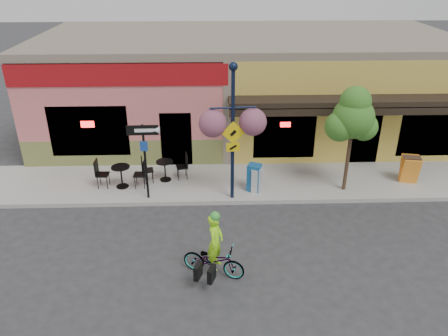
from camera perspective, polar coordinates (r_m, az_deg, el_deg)
The scene contains 14 objects.
ground at distance 14.55m, azimuth 4.99°, elevation -5.76°, with size 90.00×90.00×0.00m, color #2D2D30.
sidewalk at distance 16.23m, azimuth 4.22°, elevation -1.79°, with size 24.00×3.00×0.15m, color #9E9B93.
curb at distance 14.97m, azimuth 4.77°, elevation -4.40°, with size 24.00×0.12×0.15m, color #A8A59E.
building at distance 20.54m, azimuth 2.90°, elevation 10.88°, with size 18.20×8.20×4.50m, color #C96364, non-canonical shape.
bicycle at distance 11.71m, azimuth -1.36°, elevation -11.97°, with size 0.59×1.69×0.89m, color maroon.
cyclist_rider at distance 11.50m, azimuth -1.13°, elevation -10.62°, with size 0.57×0.38×1.58m, color #A0FD1A.
lamp_post at distance 14.02m, azimuth 1.14°, elevation 4.42°, with size 1.48×0.59×4.65m, color #0F1931, non-canonical shape.
one_way_sign at distance 14.64m, azimuth -10.22°, elevation 0.72°, with size 1.02×0.22×2.66m, color black, non-canonical shape.
cafe_set_left at distance 15.87m, azimuth -13.29°, elevation -0.73°, with size 1.75×0.87×1.05m, color black, non-canonical shape.
cafe_set_right at distance 16.07m, azimuth -7.73°, elevation 0.03°, with size 1.66×0.83×1.00m, color black, non-canonical shape.
newspaper_box_blue at distance 15.29m, azimuth 3.97°, elevation -1.25°, with size 0.44×0.39×0.99m, color #17558F, non-canonical shape.
newspaper_box_grey at distance 15.26m, azimuth 4.32°, elevation -1.54°, with size 0.41×0.37×0.88m, color #ACACAC, non-canonical shape.
street_tree at distance 15.32m, azimuth 16.17°, elevation 3.56°, with size 1.48×1.48×3.78m, color #3D7A26, non-canonical shape.
sandwich_board at distance 17.00m, azimuth 23.21°, elevation -0.45°, with size 0.61×0.44×1.01m, color orange, non-canonical shape.
Camera 1 is at (-1.64, -12.24, 7.69)m, focal length 35.00 mm.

